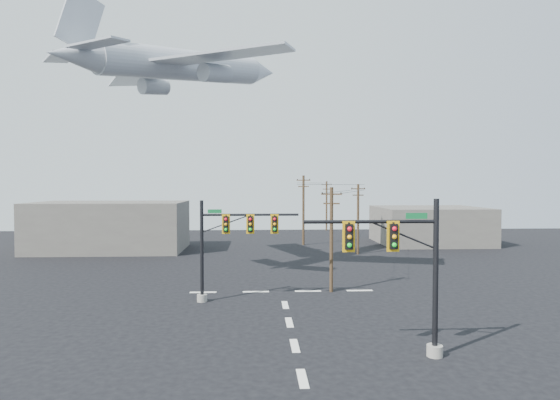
{
  "coord_description": "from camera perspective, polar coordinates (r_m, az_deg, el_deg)",
  "views": [
    {
      "loc": [
        -1.92,
        -23.42,
        8.25
      ],
      "look_at": [
        -0.5,
        5.0,
        7.26
      ],
      "focal_mm": 30.0,
      "sensor_mm": 36.0,
      "label": 1
    }
  ],
  "objects": [
    {
      "name": "building_right",
      "position": [
        68.02,
        17.77,
        -2.94
      ],
      "size": [
        14.0,
        12.0,
        5.0
      ],
      "primitive_type": "cube",
      "color": "#635F57",
      "rests_on": "ground"
    },
    {
      "name": "signal_mast_far",
      "position": [
        32.93,
        -6.55,
        -5.39
      ],
      "size": [
        7.12,
        0.78,
        7.09
      ],
      "color": "gray",
      "rests_on": "ground"
    },
    {
      "name": "utility_pole_c",
      "position": [
        62.89,
        2.87,
        -1.06
      ],
      "size": [
        1.81,
        0.87,
        9.36
      ],
      "rotation": [
        0.0,
        0.0,
        -0.4
      ],
      "color": "#46321E",
      "rests_on": "ground"
    },
    {
      "name": "utility_pole_b",
      "position": [
        55.3,
        9.49,
        -2.13
      ],
      "size": [
        1.66,
        0.28,
        8.21
      ],
      "rotation": [
        0.0,
        0.0,
        0.02
      ],
      "color": "#46321E",
      "rests_on": "ground"
    },
    {
      "name": "utility_pole_d",
      "position": [
        82.78,
        5.69,
        -0.57
      ],
      "size": [
        1.8,
        0.38,
        8.69
      ],
      "rotation": [
        0.0,
        0.0,
        -0.15
      ],
      "color": "#46321E",
      "rests_on": "ground"
    },
    {
      "name": "lane_markings",
      "position": [
        29.97,
        0.95,
        -13.96
      ],
      "size": [
        14.0,
        21.2,
        0.01
      ],
      "color": "white",
      "rests_on": "ground"
    },
    {
      "name": "power_lines",
      "position": [
        59.11,
        5.92,
        1.73
      ],
      "size": [
        8.18,
        46.65,
        0.87
      ],
      "color": "black"
    },
    {
      "name": "signal_mast_near",
      "position": [
        23.12,
        15.35,
        -8.62
      ],
      "size": [
        6.68,
        0.83,
        7.54
      ],
      "color": "gray",
      "rests_on": "ground"
    },
    {
      "name": "utility_pole_a",
      "position": [
        35.82,
        6.28,
        -4.54
      ],
      "size": [
        1.55,
        0.61,
        7.99
      ],
      "rotation": [
        0.0,
        0.0,
        -0.32
      ],
      "color": "#46321E",
      "rests_on": "ground"
    },
    {
      "name": "building_left",
      "position": [
        61.38,
        -20.01,
        -3.03
      ],
      "size": [
        18.0,
        10.0,
        6.0
      ],
      "primitive_type": "cube",
      "color": "#635F57",
      "rests_on": "ground"
    },
    {
      "name": "airliner",
      "position": [
        44.7,
        -11.56,
        15.73
      ],
      "size": [
        20.35,
        21.29,
        6.58
      ],
      "rotation": [
        0.0,
        -0.12,
        0.84
      ],
      "color": "#AFB6BC"
    },
    {
      "name": "ground",
      "position": [
        24.9,
        1.81,
        -17.34
      ],
      "size": [
        120.0,
        120.0,
        0.0
      ],
      "primitive_type": "plane",
      "color": "black",
      "rests_on": "ground"
    }
  ]
}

